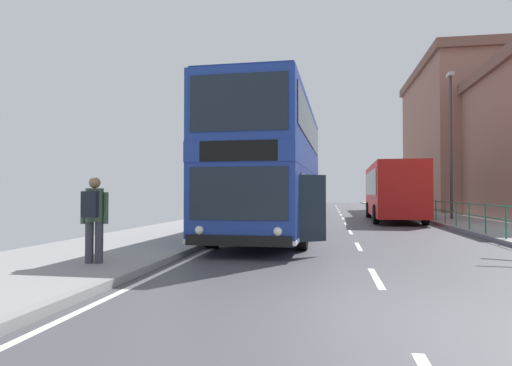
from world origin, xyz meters
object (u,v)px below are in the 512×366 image
object	(u,v)px
street_lamp_far_side	(451,134)
background_building_00	(497,138)
double_decker_bus_main	(272,168)
pedestrian_with_backpack	(94,213)
background_bus_far_lane	(393,190)

from	to	relation	value
street_lamp_far_side	background_building_00	world-z (taller)	background_building_00
street_lamp_far_side	double_decker_bus_main	bearing A→B (deg)	-127.89
pedestrian_with_backpack	background_building_00	size ratio (longest dim) A/B	0.10
double_decker_bus_main	background_building_00	distance (m)	31.17
background_bus_far_lane	pedestrian_with_backpack	xyz separation A→B (m)	(-8.04, -17.72, -0.56)
double_decker_bus_main	street_lamp_far_side	world-z (taller)	street_lamp_far_side
background_bus_far_lane	double_decker_bus_main	bearing A→B (deg)	-115.95
background_building_00	double_decker_bus_main	bearing A→B (deg)	-121.45
double_decker_bus_main	background_building_00	bearing A→B (deg)	58.55
double_decker_bus_main	street_lamp_far_side	size ratio (longest dim) A/B	1.29
pedestrian_with_backpack	double_decker_bus_main	bearing A→B (deg)	68.27
background_building_00	pedestrian_with_backpack	bearing A→B (deg)	-119.63
double_decker_bus_main	street_lamp_far_side	xyz separation A→B (m)	(8.42, 10.82, 2.39)
street_lamp_far_side	background_building_00	bearing A→B (deg)	63.62
background_building_00	street_lamp_far_side	bearing A→B (deg)	-116.38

